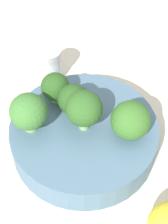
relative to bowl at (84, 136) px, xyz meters
name	(u,v)px	position (x,y,z in m)	size (l,w,h in m)	color
ground_plane	(84,145)	(0.00, 0.00, -0.02)	(3.00, 3.00, 0.00)	beige
bowl	(84,136)	(0.00, 0.00, 0.00)	(0.21, 0.21, 0.05)	slate
broccoli_floret_0	(131,121)	(0.04, -0.05, 0.05)	(0.05, 0.05, 0.06)	#8EB770
broccoli_floret_1	(55,87)	(0.01, 0.07, 0.05)	(0.04, 0.04, 0.05)	#84AD66
broccoli_floret_2	(73,100)	(0.01, 0.03, 0.05)	(0.04, 0.04, 0.05)	#84AD66
broccoli_floret_3	(29,112)	(-0.05, 0.05, 0.06)	(0.05, 0.05, 0.06)	#84AD66
broccoli_floret_4	(82,109)	(0.00, 0.00, 0.06)	(0.05, 0.05, 0.07)	#8EB770
pepper_shaker	(51,65)	(0.06, 0.14, 0.01)	(0.04, 0.04, 0.06)	silver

